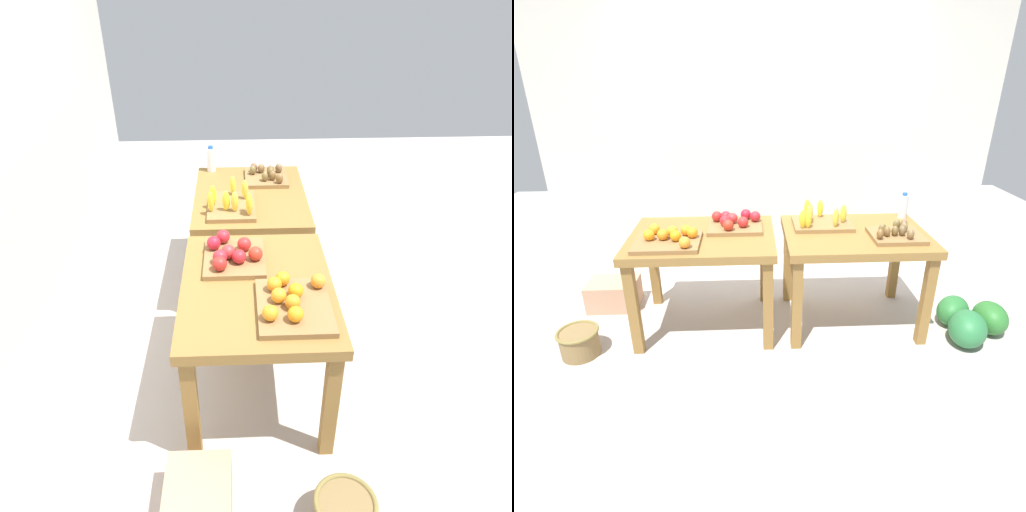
{
  "view_description": "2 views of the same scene",
  "coord_description": "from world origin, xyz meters",
  "views": [
    {
      "loc": [
        -2.59,
        0.09,
        2.21
      ],
      "look_at": [
        -0.03,
        -0.02,
        0.59
      ],
      "focal_mm": 33.46,
      "sensor_mm": 36.0,
      "label": 1
    },
    {
      "loc": [
        -0.22,
        -2.79,
        1.85
      ],
      "look_at": [
        -0.07,
        0.03,
        0.56
      ],
      "focal_mm": 28.95,
      "sensor_mm": 36.0,
      "label": 2
    }
  ],
  "objects": [
    {
      "name": "display_table_left",
      "position": [
        -0.56,
        0.0,
        0.64
      ],
      "size": [
        1.04,
        0.8,
        0.75
      ],
      "color": "olive",
      "rests_on": "ground_plane"
    },
    {
      "name": "water_bottle",
      "position": [
        1.01,
        0.29,
        0.85
      ],
      "size": [
        0.07,
        0.07,
        0.2
      ],
      "color": "silver",
      "rests_on": "display_table_right"
    },
    {
      "name": "display_table_right",
      "position": [
        0.56,
        0.0,
        0.64
      ],
      "size": [
        1.04,
        0.8,
        0.75
      ],
      "color": "olive",
      "rests_on": "ground_plane"
    },
    {
      "name": "banana_crate",
      "position": [
        0.32,
        0.13,
        0.8
      ],
      "size": [
        0.44,
        0.32,
        0.17
      ],
      "color": "olive",
      "rests_on": "display_table_right"
    },
    {
      "name": "orange_bin",
      "position": [
        -0.76,
        -0.16,
        0.79
      ],
      "size": [
        0.44,
        0.37,
        0.11
      ],
      "color": "olive",
      "rests_on": "display_table_left"
    },
    {
      "name": "watermelon_pile",
      "position": [
        1.43,
        -0.25,
        0.12
      ],
      "size": [
        0.56,
        0.65,
        0.26
      ],
      "color": "#296B2A",
      "rests_on": "ground_plane"
    },
    {
      "name": "cardboard_produce_box",
      "position": [
        -1.37,
        0.3,
        0.12
      ],
      "size": [
        0.4,
        0.3,
        0.23
      ],
      "primitive_type": "cube",
      "color": "tan",
      "rests_on": "ground_plane"
    },
    {
      "name": "kiwi_bin",
      "position": [
        0.81,
        -0.13,
        0.78
      ],
      "size": [
        0.36,
        0.32,
        0.1
      ],
      "color": "olive",
      "rests_on": "display_table_right"
    },
    {
      "name": "ground_plane",
      "position": [
        0.0,
        0.0,
        0.0
      ],
      "size": [
        8.0,
        8.0,
        0.0
      ],
      "primitive_type": "plane",
      "color": "#B7ADA8"
    },
    {
      "name": "apple_bin",
      "position": [
        -0.33,
        0.13,
        0.8
      ],
      "size": [
        0.41,
        0.35,
        0.11
      ],
      "color": "olive",
      "rests_on": "display_table_left"
    }
  ]
}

